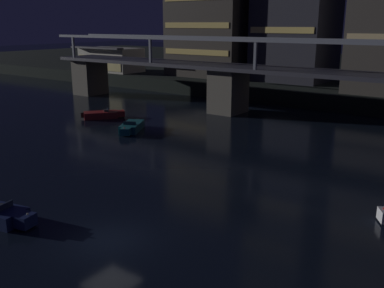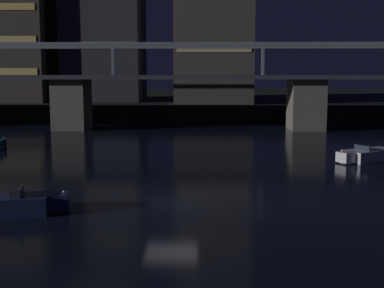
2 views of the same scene
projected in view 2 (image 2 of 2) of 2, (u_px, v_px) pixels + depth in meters
name	position (u px, v px, depth m)	size (l,w,h in m)	color
ground_plane	(171.00, 202.00, 23.99)	(400.00, 400.00, 0.00)	black
far_riverbank	(194.00, 99.00, 104.02)	(240.00, 80.00, 2.20)	black
river_bridge	(188.00, 92.00, 56.04)	(83.95, 6.40, 9.38)	#605B51
tower_west_low	(7.00, 27.00, 74.36)	(13.79, 13.57, 21.99)	#38332D
speedboat_mid_left	(6.00, 205.00, 21.93)	(5.22, 2.58, 1.16)	#19234C
speedboat_mid_center	(368.00, 155.00, 35.56)	(4.85, 3.65, 1.16)	silver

